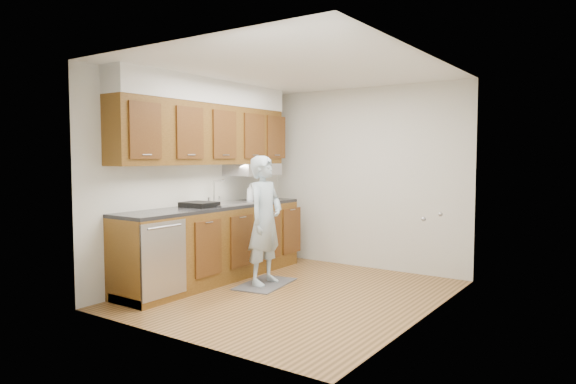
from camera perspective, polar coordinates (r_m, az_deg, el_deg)
The scene contains 16 objects.
floor at distance 5.90m, azimuth 0.71°, elevation -11.28°, with size 3.50×3.50×0.00m, color #A4723E.
ceiling at distance 5.77m, azimuth 0.73°, elevation 13.44°, with size 3.50×3.50×0.00m, color white.
wall_left at distance 6.65m, azimuth -10.06°, elevation 1.32°, with size 0.02×3.50×2.50m, color silver.
wall_right at distance 5.02m, azimuth 15.08°, elevation 0.39°, with size 0.02×3.50×2.50m, color silver.
wall_back at distance 7.21m, azimuth 8.51°, elevation 1.54°, with size 3.00×0.02×2.50m, color silver.
counter at distance 6.52m, azimuth -8.11°, elevation -5.44°, with size 0.64×2.80×1.30m.
upper_cabinets at distance 6.57m, azimuth -8.80°, elevation 7.40°, with size 0.47×2.80×1.21m.
closet_door at distance 5.32m, azimuth 16.00°, elevation -1.86°, with size 0.02×1.22×2.05m, color white.
floor_mat at distance 6.32m, azimuth -2.55°, elevation -10.18°, with size 0.48×0.82×0.02m, color #5B5B5D.
person at distance 6.16m, azimuth -2.58°, elevation -2.19°, with size 0.62×0.41×1.75m, color #A9C0CD.
soap_bottle_a at distance 6.91m, azimuth -4.22°, elevation -0.06°, with size 0.10×0.10×0.25m, color silver.
soap_bottle_b at distance 7.02m, azimuth -3.05°, elevation -0.28°, with size 0.08×0.08×0.18m, color silver.
soap_bottle_c at distance 7.01m, azimuth -3.53°, elevation -0.39°, with size 0.12×0.12×0.16m, color silver.
soda_can at distance 6.91m, azimuth -2.67°, elevation -0.62°, with size 0.06×0.06×0.12m, color #9E2C1B.
steel_can at distance 6.86m, azimuth -3.19°, elevation -0.66°, with size 0.06×0.06×0.11m, color #A5A5AA.
dish_rack at distance 6.29m, azimuth -9.83°, elevation -1.38°, with size 0.39×0.33×0.06m, color black.
Camera 1 is at (3.18, -4.72, 1.55)m, focal length 32.00 mm.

